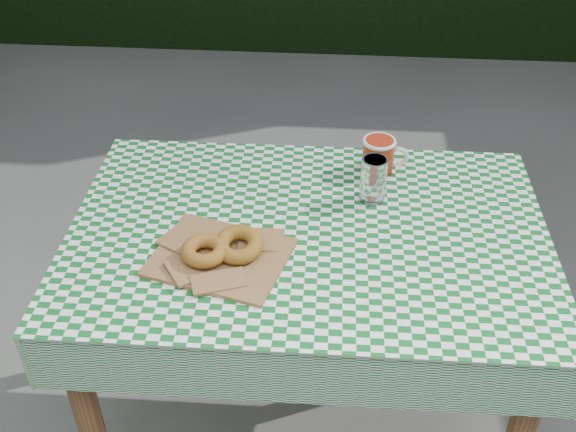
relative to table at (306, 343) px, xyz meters
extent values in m
cube|color=brown|center=(0.00, 0.00, 0.00)|extent=(1.09, 0.74, 0.75)
cube|color=#0E5B21|center=(0.00, 0.00, 0.38)|extent=(1.11, 0.76, 0.01)
cube|color=olive|center=(-0.19, -0.12, 0.39)|extent=(0.33, 0.29, 0.02)
torus|color=olive|center=(-0.22, -0.13, 0.41)|extent=(0.13, 0.13, 0.03)
torus|color=brown|center=(-0.15, -0.10, 0.41)|extent=(0.13, 0.13, 0.03)
cylinder|color=white|center=(0.15, 0.14, 0.44)|extent=(0.07, 0.07, 0.11)
camera|label=1|loc=(0.05, -1.25, 1.37)|focal=43.22mm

